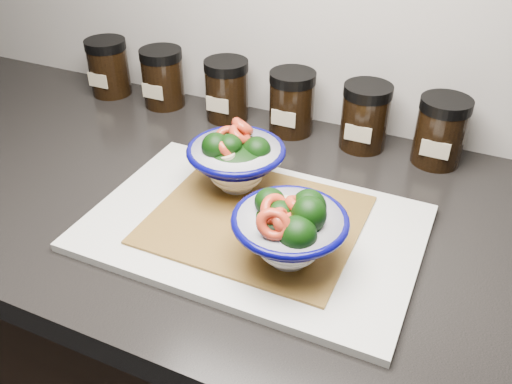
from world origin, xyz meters
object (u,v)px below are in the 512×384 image
at_px(spice_jar_a, 109,67).
at_px(spice_jar_b, 163,78).
at_px(bowl_left, 236,159).
at_px(spice_jar_d, 292,102).
at_px(bowl_right, 290,230).
at_px(spice_jar_e, 365,117).
at_px(cutting_board, 253,227).
at_px(spice_jar_f, 441,131).
at_px(spice_jar_c, 227,90).

relative_size(spice_jar_a, spice_jar_b, 1.00).
distance_m(bowl_left, spice_jar_b, 0.35).
distance_m(bowl_left, spice_jar_d, 0.22).
bearing_deg(bowl_right, spice_jar_e, 90.09).
relative_size(cutting_board, bowl_right, 3.13).
xyz_separation_m(bowl_left, spice_jar_f, (0.26, 0.22, -0.01)).
distance_m(cutting_board, bowl_right, 0.11).
relative_size(spice_jar_a, spice_jar_f, 1.00).
bearing_deg(spice_jar_a, spice_jar_b, 0.00).
bearing_deg(spice_jar_d, spice_jar_e, 0.00).
bearing_deg(spice_jar_c, spice_jar_a, 180.00).
bearing_deg(bowl_left, spice_jar_c, 120.22).
relative_size(cutting_board, spice_jar_d, 3.98).
distance_m(cutting_board, spice_jar_a, 0.55).
xyz_separation_m(spice_jar_b, spice_jar_e, (0.40, 0.00, 0.00)).
bearing_deg(spice_jar_c, cutting_board, -57.13).
distance_m(cutting_board, spice_jar_f, 0.36).
xyz_separation_m(spice_jar_c, spice_jar_e, (0.26, 0.00, 0.00)).
bearing_deg(spice_jar_d, bowl_right, -68.85).
bearing_deg(spice_jar_b, spice_jar_e, 0.00).
relative_size(bowl_right, spice_jar_b, 1.27).
distance_m(spice_jar_a, spice_jar_e, 0.53).
relative_size(bowl_right, spice_jar_c, 1.27).
height_order(spice_jar_a, spice_jar_b, same).
relative_size(cutting_board, spice_jar_e, 3.98).
height_order(cutting_board, spice_jar_a, spice_jar_a).
bearing_deg(spice_jar_f, bowl_left, -138.94).
bearing_deg(spice_jar_c, spice_jar_e, 0.00).
bearing_deg(spice_jar_e, bowl_right, -89.91).
height_order(cutting_board, bowl_right, bowl_right).
xyz_separation_m(cutting_board, spice_jar_a, (-0.46, 0.29, 0.05)).
bearing_deg(spice_jar_b, cutting_board, -41.73).
bearing_deg(spice_jar_a, bowl_right, -32.97).
bearing_deg(spice_jar_a, spice_jar_f, 0.00).
distance_m(bowl_left, bowl_right, 0.18).
distance_m(cutting_board, spice_jar_e, 0.31).
bearing_deg(spice_jar_d, cutting_board, -78.35).
bearing_deg(spice_jar_b, spice_jar_a, 180.00).
relative_size(bowl_left, bowl_right, 1.01).
xyz_separation_m(cutting_board, spice_jar_d, (-0.06, 0.29, 0.05)).
xyz_separation_m(cutting_board, spice_jar_f, (0.20, 0.29, 0.05)).
distance_m(spice_jar_a, spice_jar_f, 0.66).
bearing_deg(cutting_board, spice_jar_b, 138.27).
bearing_deg(spice_jar_f, spice_jar_c, 180.00).
bearing_deg(spice_jar_d, spice_jar_f, 0.00).
height_order(spice_jar_c, spice_jar_f, same).
distance_m(bowl_right, spice_jar_a, 0.64).
bearing_deg(bowl_right, spice_jar_a, 147.03).
bearing_deg(spice_jar_c, spice_jar_f, 0.00).
height_order(bowl_left, spice_jar_e, bowl_left).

